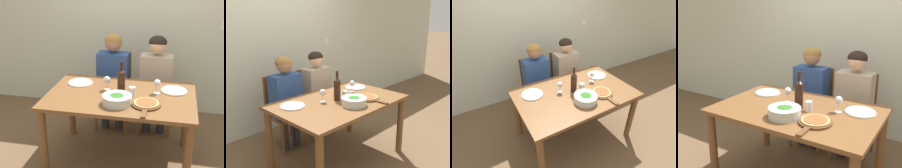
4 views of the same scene
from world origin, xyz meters
The scene contains 15 objects.
ground_plane centered at (0.00, 0.00, 0.00)m, with size 40.00×40.00×0.00m, color brown.
back_wall centered at (0.00, 1.39, 1.35)m, with size 10.00×0.06×2.70m.
dining_table centered at (0.00, 0.00, 0.65)m, with size 1.48×0.97×0.77m.
chair_left centered at (-0.23, 0.82, 0.51)m, with size 0.42×0.42×0.95m.
chair_right centered at (0.30, 0.82, 0.51)m, with size 0.42×0.42×0.95m.
person_woman centered at (-0.23, 0.71, 0.74)m, with size 0.47×0.51×1.22m.
person_man centered at (0.30, 0.71, 0.74)m, with size 0.47×0.51×1.22m.
wine_bottle centered at (0.00, 0.02, 0.91)m, with size 0.08×0.08×0.34m.
broccoli_bowl centered at (0.01, -0.23, 0.81)m, with size 0.28×0.28×0.10m.
dinner_plate_left centered at (-0.49, 0.21, 0.78)m, with size 0.27×0.27×0.02m.
dinner_plate_right centered at (0.52, 0.19, 0.78)m, with size 0.27×0.27×0.02m.
pizza_on_board centered at (0.28, -0.21, 0.78)m, with size 0.28×0.42×0.04m.
wine_glass_left centered at (-0.16, 0.09, 0.87)m, with size 0.07×0.07×0.15m.
wine_glass_right centered at (0.35, 0.10, 0.87)m, with size 0.07×0.07×0.15m.
water_tumbler centered at (0.11, 0.00, 0.81)m, with size 0.07×0.07×0.09m.
Camera 2 is at (-2.05, -1.98, 1.77)m, focal length 42.00 mm.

